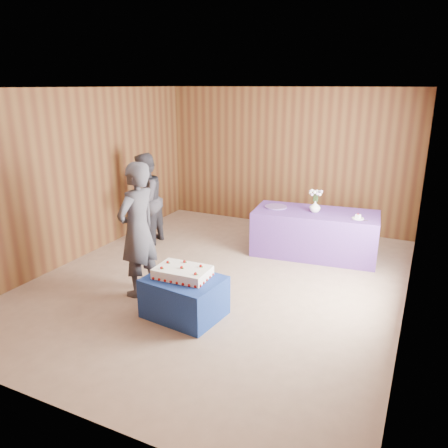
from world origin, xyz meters
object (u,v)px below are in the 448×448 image
Objects in this scene: cake_table at (184,297)px; guest_left at (138,230)px; guest_right at (145,200)px; sheet_cake at (183,272)px; serving_table at (315,233)px; vase at (315,207)px.

guest_left reaches higher than cake_table.
cake_table is 2.76m from guest_right.
guest_right reaches higher than sheet_cake.
cake_table is at bearing -115.30° from serving_table.
cake_table is 2.86m from serving_table.
cake_table is 1.12m from guest_left.
vase is 2.91m from guest_right.
guest_right is at bearing -165.10° from vase.
serving_table is 3.05m from guest_left.
serving_table is 1.23× the size of guest_right.
serving_table is 2.84m from sheet_cake.
vase is at bearing -129.08° from serving_table.
guest_left reaches higher than guest_right.
guest_left is (-0.86, 0.29, 0.66)m from cake_table.
guest_left is 1.11× the size of guest_right.
vase reaches higher than cake_table.
guest_right is (-1.04, 1.63, -0.09)m from guest_left.
cake_table is 0.31m from sheet_cake.
sheet_cake is at bearing -116.18° from serving_table.
guest_right is (-2.83, -0.78, 0.44)m from serving_table.
guest_left is at bearing 24.18° from guest_right.
vase is 0.10× the size of guest_left.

